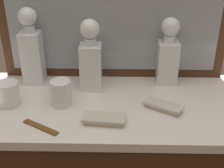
% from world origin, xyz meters
% --- Properties ---
extents(crystal_decanter_left, '(0.09, 0.09, 0.29)m').
position_xyz_m(crystal_decanter_left, '(-0.09, 0.12, 1.01)').
color(crystal_decanter_left, white).
rests_on(crystal_decanter_left, dresser).
extents(crystal_decanter_center, '(0.08, 0.08, 0.32)m').
position_xyz_m(crystal_decanter_center, '(-0.33, 0.17, 1.02)').
color(crystal_decanter_center, white).
rests_on(crystal_decanter_center, dresser).
extents(crystal_decanter_far_right, '(0.08, 0.08, 0.28)m').
position_xyz_m(crystal_decanter_far_right, '(0.23, 0.18, 1.00)').
color(crystal_decanter_far_right, white).
rests_on(crystal_decanter_far_right, dresser).
extents(crystal_tumbler_rear, '(0.08, 0.08, 0.10)m').
position_xyz_m(crystal_tumbler_rear, '(-0.19, -0.02, 0.94)').
color(crystal_tumbler_rear, white).
rests_on(crystal_tumbler_rear, dresser).
extents(crystal_tumbler_far_left, '(0.08, 0.08, 0.09)m').
position_xyz_m(crystal_tumbler_far_left, '(-0.38, -0.02, 0.93)').
color(crystal_tumbler_far_left, white).
rests_on(crystal_tumbler_far_left, dresser).
extents(silver_brush_left, '(0.15, 0.12, 0.02)m').
position_xyz_m(silver_brush_left, '(0.19, -0.04, 0.90)').
color(silver_brush_left, '#B7A88C').
rests_on(silver_brush_left, dresser).
extents(silver_brush_right, '(0.15, 0.08, 0.02)m').
position_xyz_m(silver_brush_right, '(-0.02, -0.13, 0.90)').
color(silver_brush_right, '#B7A88C').
rests_on(silver_brush_right, dresser).
extents(tortoiseshell_comb, '(0.13, 0.09, 0.01)m').
position_xyz_m(tortoiseshell_comb, '(-0.24, -0.17, 0.89)').
color(tortoiseshell_comb, brown).
rests_on(tortoiseshell_comb, dresser).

